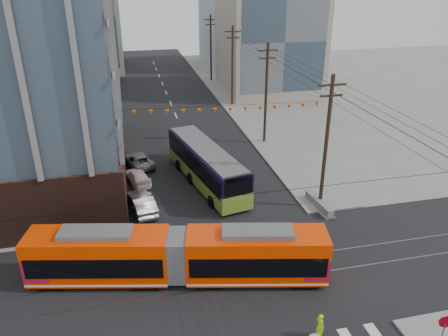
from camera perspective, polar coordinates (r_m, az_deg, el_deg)
The scene contains 13 objects.
ground at distance 26.20m, azimuth 4.94°, elevation -18.88°, with size 160.00×160.00×0.00m, color slate.
bg_bldg_nw_near at distance 71.29m, azimuth -22.40°, elevation 15.71°, with size 18.00×16.00×18.00m, color #8C99A5.
bg_bldg_ne_near at distance 70.31m, azimuth 5.87°, elevation 16.42°, with size 14.00×14.00×16.00m, color gray.
bg_bldg_nw_far at distance 90.59m, azimuth -18.84°, elevation 18.44°, with size 16.00×18.00×20.00m, color gray.
bg_bldg_ne_far at distance 89.97m, azimuth 2.90°, elevation 17.68°, with size 16.00×16.00×14.00m, color #8C99A5.
utility_pole_far at distance 76.42m, azimuth -1.72°, elevation 15.30°, with size 0.30×0.30×11.00m, color black.
streetcar at distance 27.69m, azimuth -6.05°, elevation -11.38°, with size 18.42×2.59×3.55m, color #F83300, non-canonical shape.
city_bus at distance 39.33m, azimuth -2.33°, elevation 0.37°, with size 2.77×12.80×3.63m, color black, non-canonical shape.
parked_car_silver at distance 35.90m, azimuth -10.73°, elevation -4.48°, with size 1.62×4.65×1.53m, color #A3A5AC.
parked_car_white at distance 40.64m, azimuth -11.24°, elevation -1.14°, with size 1.72×4.23×1.23m, color silver.
parked_car_grey at distance 44.06m, azimuth -11.15°, elevation 1.02°, with size 2.18×4.72×1.31m, color slate.
pedestrian at distance 25.08m, azimuth 12.44°, elevation -19.48°, with size 0.56×0.37×1.54m, color #A8F011.
jersey_barrier at distance 36.70m, azimuth 12.31°, elevation -4.64°, with size 0.84×3.74×0.75m, color slate.
Camera 1 is at (-6.34, -17.91, 18.04)m, focal length 35.00 mm.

